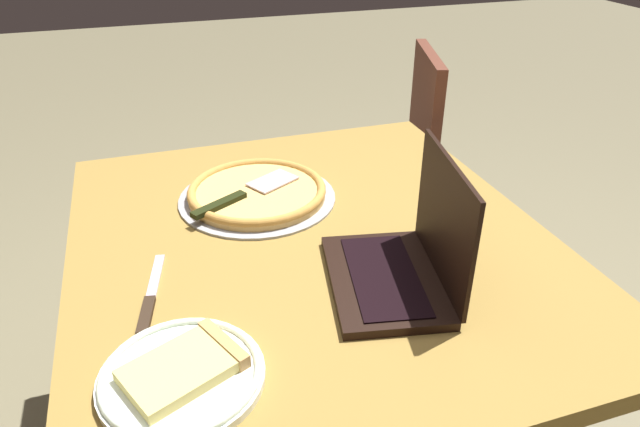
{
  "coord_description": "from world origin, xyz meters",
  "views": [
    {
      "loc": [
        -0.98,
        0.3,
        1.39
      ],
      "look_at": [
        0.04,
        -0.03,
        0.77
      ],
      "focal_mm": 31.94,
      "sensor_mm": 36.0,
      "label": 1
    }
  ],
  "objects_px": {
    "pizza_tray": "(257,192)",
    "pizza_plate": "(183,373)",
    "laptop": "(406,257)",
    "dining_table": "(312,262)",
    "table_knife": "(150,300)",
    "chair_near": "(390,160)"
  },
  "relations": [
    {
      "from": "pizza_tray",
      "to": "table_knife",
      "type": "height_order",
      "value": "pizza_tray"
    },
    {
      "from": "laptop",
      "to": "pizza_tray",
      "type": "height_order",
      "value": "laptop"
    },
    {
      "from": "pizza_tray",
      "to": "chair_near",
      "type": "xyz_separation_m",
      "value": [
        0.55,
        -0.61,
        -0.24
      ]
    },
    {
      "from": "laptop",
      "to": "table_knife",
      "type": "distance_m",
      "value": 0.48
    },
    {
      "from": "pizza_plate",
      "to": "table_knife",
      "type": "height_order",
      "value": "pizza_plate"
    },
    {
      "from": "pizza_plate",
      "to": "chair_near",
      "type": "bearing_deg",
      "value": -37.81
    },
    {
      "from": "dining_table",
      "to": "table_knife",
      "type": "height_order",
      "value": "table_knife"
    },
    {
      "from": "dining_table",
      "to": "pizza_plate",
      "type": "xyz_separation_m",
      "value": [
        -0.33,
        0.31,
        0.08
      ]
    },
    {
      "from": "dining_table",
      "to": "laptop",
      "type": "xyz_separation_m",
      "value": [
        -0.2,
        -0.12,
        0.12
      ]
    },
    {
      "from": "table_knife",
      "to": "chair_near",
      "type": "distance_m",
      "value": 1.26
    },
    {
      "from": "pizza_plate",
      "to": "pizza_tray",
      "type": "relative_size",
      "value": 0.68
    },
    {
      "from": "laptop",
      "to": "chair_near",
      "type": "height_order",
      "value": "laptop"
    },
    {
      "from": "laptop",
      "to": "table_knife",
      "type": "bearing_deg",
      "value": 79.26
    },
    {
      "from": "laptop",
      "to": "chair_near",
      "type": "distance_m",
      "value": 1.08
    },
    {
      "from": "pizza_tray",
      "to": "pizza_plate",
      "type": "bearing_deg",
      "value": 156.36
    },
    {
      "from": "laptop",
      "to": "dining_table",
      "type": "bearing_deg",
      "value": 30.39
    },
    {
      "from": "chair_near",
      "to": "laptop",
      "type": "bearing_deg",
      "value": 156.71
    },
    {
      "from": "chair_near",
      "to": "table_knife",
      "type": "bearing_deg",
      "value": 134.85
    },
    {
      "from": "laptop",
      "to": "table_knife",
      "type": "height_order",
      "value": "laptop"
    },
    {
      "from": "chair_near",
      "to": "dining_table",
      "type": "bearing_deg",
      "value": 144.86
    },
    {
      "from": "table_knife",
      "to": "chair_near",
      "type": "height_order",
      "value": "chair_near"
    },
    {
      "from": "pizza_plate",
      "to": "chair_near",
      "type": "xyz_separation_m",
      "value": [
        1.08,
        -0.84,
        -0.24
      ]
    }
  ]
}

